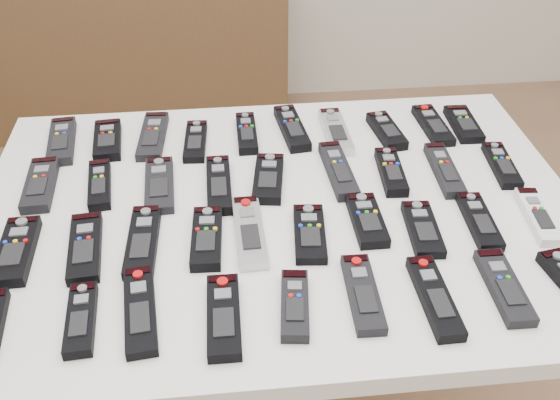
{
  "coord_description": "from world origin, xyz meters",
  "views": [
    {
      "loc": [
        -0.14,
        -0.99,
        1.57
      ],
      "look_at": [
        -0.03,
        0.02,
        0.8
      ],
      "focal_mm": 40.0,
      "sensor_mm": 36.0,
      "label": 1
    }
  ],
  "objects": [
    {
      "name": "table",
      "position": [
        -0.03,
        0.02,
        0.72
      ],
      "size": [
        1.25,
        0.88,
        0.78
      ],
      "color": "white",
      "rests_on": "ground"
    },
    {
      "name": "sideboard",
      "position": [
        -0.56,
        1.78,
        0.36
      ],
      "size": [
        1.47,
        0.42,
        0.73
      ],
      "primitive_type": "cube",
      "rotation": [
        0.0,
        0.0,
        -0.03
      ],
      "color": "brown",
      "rests_on": "ground"
    },
    {
      "name": "remote_0",
      "position": [
        -0.52,
        0.31,
        0.79
      ],
      "size": [
        0.08,
        0.19,
        0.02
      ],
      "primitive_type": "cube",
      "rotation": [
        0.0,
        0.0,
        0.1
      ],
      "color": "black",
      "rests_on": "table"
    },
    {
      "name": "remote_1",
      "position": [
        -0.41,
        0.31,
        0.79
      ],
      "size": [
        0.08,
        0.16,
        0.02
      ],
      "primitive_type": "cube",
      "rotation": [
        0.0,
        0.0,
        0.09
      ],
      "color": "black",
      "rests_on": "table"
    },
    {
      "name": "remote_2",
      "position": [
        -0.31,
        0.32,
        0.79
      ],
      "size": [
        0.07,
        0.2,
        0.02
      ],
      "primitive_type": "cube",
      "rotation": [
        0.0,
        0.0,
        -0.06
      ],
      "color": "black",
      "rests_on": "table"
    },
    {
      "name": "remote_3",
      "position": [
        -0.21,
        0.28,
        0.79
      ],
      "size": [
        0.06,
        0.17,
        0.02
      ],
      "primitive_type": "cube",
      "rotation": [
        0.0,
        0.0,
        -0.05
      ],
      "color": "black",
      "rests_on": "table"
    },
    {
      "name": "remote_4",
      "position": [
        -0.08,
        0.31,
        0.79
      ],
      "size": [
        0.05,
        0.17,
        0.02
      ],
      "primitive_type": "cube",
      "rotation": [
        0.0,
        0.0,
        -0.0
      ],
      "color": "black",
      "rests_on": "table"
    },
    {
      "name": "remote_5",
      "position": [
        0.03,
        0.32,
        0.79
      ],
      "size": [
        0.07,
        0.2,
        0.02
      ],
      "primitive_type": "cube",
      "rotation": [
        0.0,
        0.0,
        0.11
      ],
      "color": "black",
      "rests_on": "table"
    },
    {
      "name": "remote_6",
      "position": [
        0.13,
        0.29,
        0.79
      ],
      "size": [
        0.06,
        0.19,
        0.02
      ],
      "primitive_type": "cube",
      "rotation": [
        0.0,
        0.0,
        0.01
      ],
      "color": "#B7B7BC",
      "rests_on": "table"
    },
    {
      "name": "remote_7",
      "position": [
        0.26,
        0.28,
        0.79
      ],
      "size": [
        0.07,
        0.16,
        0.02
      ],
      "primitive_type": "cube",
      "rotation": [
        0.0,
        0.0,
        0.13
      ],
      "color": "black",
      "rests_on": "table"
    },
    {
      "name": "remote_8",
      "position": [
        0.38,
        0.3,
        0.79
      ],
      "size": [
        0.06,
        0.18,
        0.02
      ],
      "primitive_type": "cube",
      "rotation": [
        0.0,
        0.0,
        0.05
      ],
      "color": "black",
      "rests_on": "table"
    },
    {
      "name": "remote_9",
      "position": [
        0.45,
        0.3,
        0.79
      ],
      "size": [
        0.06,
        0.16,
        0.02
      ],
      "primitive_type": "cube",
      "rotation": [
        0.0,
        0.0,
        -0.04
      ],
      "color": "black",
      "rests_on": "table"
    },
    {
      "name": "remote_10",
      "position": [
        -0.54,
        0.14,
        0.79
      ],
      "size": [
        0.07,
        0.18,
        0.02
      ],
      "primitive_type": "cube",
      "rotation": [
        0.0,
        0.0,
        0.05
      ],
      "color": "black",
      "rests_on": "table"
    },
    {
      "name": "remote_11",
      "position": [
        -0.41,
        0.13,
        0.79
      ],
      "size": [
        0.06,
        0.17,
        0.02
      ],
      "primitive_type": "cube",
      "rotation": [
        0.0,
        0.0,
        0.11
      ],
      "color": "black",
      "rests_on": "table"
    },
    {
      "name": "remote_12",
      "position": [
        -0.28,
        0.11,
        0.79
      ],
      "size": [
        0.07,
        0.19,
        0.02
      ],
      "primitive_type": "cube",
      "rotation": [
        0.0,
        0.0,
        0.05
      ],
      "color": "black",
      "rests_on": "table"
    },
    {
      "name": "remote_13",
      "position": [
        -0.16,
        0.1,
        0.79
      ],
      "size": [
        0.05,
        0.19,
        0.02
      ],
      "primitive_type": "cube",
      "rotation": [
        0.0,
        0.0,
        0.0
      ],
      "color": "black",
      "rests_on": "table"
    },
    {
      "name": "remote_14",
      "position": [
        -0.05,
        0.11,
        0.79
      ],
      "size": [
        0.08,
        0.17,
        0.02
      ],
      "primitive_type": "cube",
      "rotation": [
        0.0,
        0.0,
        -0.15
      ],
      "color": "black",
      "rests_on": "table"
    },
    {
      "name": "remote_15",
      "position": [
        0.11,
        0.13,
        0.79
      ],
      "size": [
        0.06,
        0.21,
        0.02
      ],
      "primitive_type": "cube",
      "rotation": [
        0.0,
        0.0,
        0.05
      ],
      "color": "black",
      "rests_on": "table"
    },
    {
      "name": "remote_16",
      "position": [
        0.22,
        0.11,
        0.79
      ],
      "size": [
        0.06,
        0.17,
        0.02
      ],
      "primitive_type": "cube",
      "rotation": [
        0.0,
        0.0,
        -0.06
      ],
      "color": "black",
      "rests_on": "table"
    },
    {
      "name": "remote_17",
      "position": [
        0.34,
        0.1,
        0.79
      ],
      "size": [
        0.05,
        0.19,
        0.02
      ],
      "primitive_type": "cube",
      "rotation": [
        0.0,
        0.0,
        -0.04
      ],
      "color": "black",
      "rests_on": "table"
    },
    {
      "name": "remote_18",
      "position": [
        0.48,
        0.11,
        0.79
      ],
      "size": [
        0.06,
        0.17,
        0.02
      ],
      "primitive_type": "cube",
      "rotation": [
        0.0,
        0.0,
        -0.09
      ],
      "color": "black",
      "rests_on": "table"
    },
    {
      "name": "remote_19",
      "position": [
        -0.54,
        -0.07,
        0.79
      ],
      "size": [
        0.07,
        0.18,
        0.02
      ],
      "primitive_type": "cube",
      "rotation": [
        0.0,
        0.0,
        0.03
      ],
      "color": "black",
      "rests_on": "table"
    },
    {
      "name": "remote_20",
      "position": [
        -0.41,
        -0.08,
        0.79
      ],
      "size": [
        0.07,
        0.19,
        0.02
      ],
      "primitive_type": "cube",
      "rotation": [
        0.0,
        0.0,
        0.09
      ],
      "color": "black",
      "rests_on": "table"
    },
    {
      "name": "remote_21",
      "position": [
        -0.31,
        -0.07,
        0.79
      ],
      "size": [
        0.06,
        0.2,
        0.02
      ],
      "primitive_type": "cube",
      "rotation": [
        0.0,
        0.0,
        -0.03
      ],
      "color": "black",
      "rests_on": "table"
    },
    {
      "name": "remote_22",
      "position": [
        -0.18,
        -0.07,
        0.79
      ],
      "size": [
        0.06,
        0.17,
        0.02
      ],
      "primitive_type": "cube",
      "rotation": [
        0.0,
        0.0,
        -0.05
      ],
      "color": "black",
      "rests_on": "table"
    },
    {
      "name": "remote_23",
      "position": [
        -0.1,
        -0.06,
        0.79
      ],
      "size": [
        0.06,
        0.21,
        0.02
      ],
      "primitive_type": "cube",
      "rotation": [
        0.0,
        0.0,
        0.03
      ],
      "color": "#B7B7BC",
      "rests_on": "table"
    },
    {
      "name": "remote_24",
      "position": [
        0.02,
        -0.08,
        0.79
      ],
      "size": [
        0.07,
        0.17,
        0.02
      ],
      "primitive_type": "cube",
      "rotation": [
        0.0,
        0.0,
        -0.09
      ],
      "color": "black",
      "rests_on": "table"
    },
    {
      "name": "remote_25",
      "position": [
        0.14,
        -0.05,
        0.79
      ],
      "size": [
        0.06,
        0.15,
        0.02
      ],
      "primitive_type": "cube",
      "rotation": [
        0.0,
        0.0,
        0.0
      ],
      "color": "black",
      "rests_on": "table"
    },
    {
      "name": "remote_26",
      "position": [
        0.24,
        -0.09,
        0.79
      ],
      "size": [
        0.07,
        0.16,
        0.02
      ],
      "primitive_type": "cube",
      "rotation": [
        0.0,
        0.0,
        -0.07
      ],
      "color": "black",
      "rests_on": "table"
    },
    {
      "name": "remote_27",
      "position": [
        0.36,
        -0.08,
        0.79
      ],
      "size": [
        0.06,
        0.17,
        0.02
      ],
      "primitive_type": "cube",
      "rotation": [
        0.0,
        0.0,
        -0.05
      ],
      "color": "black",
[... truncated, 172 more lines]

